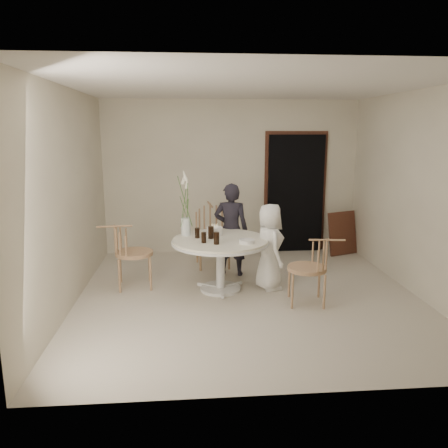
{
  "coord_description": "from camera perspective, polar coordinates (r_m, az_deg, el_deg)",
  "views": [
    {
      "loc": [
        -0.78,
        -5.48,
        2.17
      ],
      "look_at": [
        -0.3,
        0.3,
        0.93
      ],
      "focal_mm": 35.0,
      "sensor_mm": 36.0,
      "label": 1
    }
  ],
  "objects": [
    {
      "name": "cola_tumbler_b",
      "position": [
        5.63,
        -0.98,
        -1.87
      ],
      "size": [
        0.09,
        0.09,
        0.16
      ],
      "primitive_type": "cylinder",
      "rotation": [
        0.0,
        0.0,
        -0.26
      ],
      "color": "black",
      "rests_on": "table"
    },
    {
      "name": "chair_far",
      "position": [
        7.16,
        -1.66,
        -0.19
      ],
      "size": [
        0.59,
        0.63,
        1.0
      ],
      "rotation": [
        0.0,
        0.0,
        0.09
      ],
      "color": "#A18257",
      "rests_on": "ground"
    },
    {
      "name": "doorway",
      "position": [
        7.98,
        9.3,
        3.9
      ],
      "size": [
        1.0,
        0.1,
        2.1
      ],
      "primitive_type": "cube",
      "color": "black",
      "rests_on": "ground"
    },
    {
      "name": "door_trim",
      "position": [
        8.01,
        9.25,
        4.36
      ],
      "size": [
        1.12,
        0.03,
        2.22
      ],
      "primitive_type": "cube",
      "color": "brown",
      "rests_on": "ground"
    },
    {
      "name": "room_shell",
      "position": [
        5.56,
        3.34,
        6.42
      ],
      "size": [
        4.5,
        4.5,
        4.5
      ],
      "color": "silver",
      "rests_on": "ground"
    },
    {
      "name": "plate_stack",
      "position": [
        5.69,
        2.98,
        -2.29
      ],
      "size": [
        0.24,
        0.24,
        0.05
      ],
      "primitive_type": "cylinder",
      "rotation": [
        0.0,
        0.0,
        0.22
      ],
      "color": "white",
      "rests_on": "table"
    },
    {
      "name": "cola_tumbler_a",
      "position": [
        5.71,
        -2.66,
        -1.77
      ],
      "size": [
        0.09,
        0.09,
        0.14
      ],
      "primitive_type": "cylinder",
      "rotation": [
        0.0,
        0.0,
        0.37
      ],
      "color": "black",
      "rests_on": "table"
    },
    {
      "name": "boy",
      "position": [
        6.06,
        5.95,
        -2.98
      ],
      "size": [
        0.48,
        0.64,
        1.2
      ],
      "primitive_type": "imported",
      "rotation": [
        0.0,
        0.0,
        1.74
      ],
      "color": "white",
      "rests_on": "ground"
    },
    {
      "name": "chair_left",
      "position": [
        6.22,
        -12.85,
        -2.94
      ],
      "size": [
        0.58,
        0.54,
        0.91
      ],
      "rotation": [
        0.0,
        0.0,
        1.69
      ],
      "color": "#A18257",
      "rests_on": "ground"
    },
    {
      "name": "ground",
      "position": [
        5.94,
        3.14,
        -9.32
      ],
      "size": [
        4.5,
        4.5,
        0.0
      ],
      "primitive_type": "plane",
      "color": "beige",
      "rests_on": "ground"
    },
    {
      "name": "cola_tumbler_d",
      "position": [
        5.93,
        -1.71,
        -1.11
      ],
      "size": [
        0.1,
        0.1,
        0.17
      ],
      "primitive_type": "cylinder",
      "rotation": [
        0.0,
        0.0,
        -0.36
      ],
      "color": "black",
      "rests_on": "table"
    },
    {
      "name": "picture_frame",
      "position": [
        8.04,
        15.22,
        -1.17
      ],
      "size": [
        0.6,
        0.37,
        0.76
      ],
      "primitive_type": "cube",
      "rotation": [
        -0.17,
        0.0,
        0.37
      ],
      "color": "brown",
      "rests_on": "ground"
    },
    {
      "name": "chair_right",
      "position": [
        5.64,
        12.02,
        -4.83
      ],
      "size": [
        0.55,
        0.51,
        0.85
      ],
      "rotation": [
        0.0,
        0.0,
        -1.7
      ],
      "color": "#A18257",
      "rests_on": "ground"
    },
    {
      "name": "flower_vase",
      "position": [
        6.08,
        -5.03,
        1.53
      ],
      "size": [
        0.13,
        0.13,
        0.93
      ],
      "rotation": [
        0.0,
        0.0,
        -0.08
      ],
      "color": "silver",
      "rests_on": "table"
    },
    {
      "name": "table",
      "position": [
        5.95,
        -0.46,
        -3.02
      ],
      "size": [
        1.33,
        1.33,
        0.73
      ],
      "color": "silver",
      "rests_on": "ground"
    },
    {
      "name": "cola_tumbler_c",
      "position": [
        5.97,
        -3.52,
        -1.18
      ],
      "size": [
        0.08,
        0.08,
        0.14
      ],
      "primitive_type": "cylinder",
      "rotation": [
        0.0,
        0.0,
        0.34
      ],
      "color": "black",
      "rests_on": "table"
    },
    {
      "name": "birthday_cake",
      "position": [
        6.14,
        -1.22,
        -0.93
      ],
      "size": [
        0.22,
        0.22,
        0.16
      ],
      "rotation": [
        0.0,
        0.0,
        -0.36
      ],
      "color": "white",
      "rests_on": "table"
    },
    {
      "name": "girl",
      "position": [
        6.59,
        0.92,
        -0.74
      ],
      "size": [
        0.57,
        0.43,
        1.41
      ],
      "primitive_type": "imported",
      "rotation": [
        0.0,
        0.0,
        2.94
      ],
      "color": "black",
      "rests_on": "ground"
    }
  ]
}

